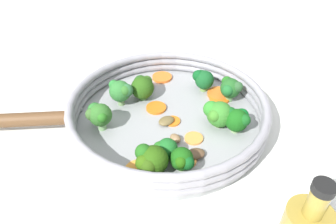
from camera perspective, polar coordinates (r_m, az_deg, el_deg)
name	(u,v)px	position (r m, az deg, el deg)	size (l,w,h in m)	color
ground_plane	(168,124)	(0.62, 0.00, -2.11)	(4.00, 4.00, 0.00)	silver
skillet	(168,121)	(0.61, 0.00, -1.61)	(0.35, 0.35, 0.01)	#939699
skillet_rim_wall	(168,109)	(0.59, 0.00, 0.55)	(0.36, 0.36, 0.04)	#94929B
skillet_handle	(14,120)	(0.65, -25.23, -1.28)	(0.03, 0.03, 0.20)	brown
skillet_rivet_left	(81,109)	(0.64, -14.98, 0.44)	(0.01, 0.01, 0.01)	#939699
skillet_rivet_right	(75,133)	(0.59, -15.82, -3.53)	(0.01, 0.01, 0.01)	#8F939D
carrot_slice_0	(188,161)	(0.53, 3.45, -8.50)	(0.03, 0.03, 0.00)	#F1933D
carrot_slice_1	(219,94)	(0.67, 8.82, 3.14)	(0.05, 0.05, 0.01)	orange
carrot_slice_2	(219,98)	(0.66, 8.94, 2.36)	(0.04, 0.04, 0.01)	orange
carrot_slice_3	(139,171)	(0.51, -5.05, -10.23)	(0.05, 0.05, 0.00)	orange
carrot_slice_4	(162,77)	(0.72, -1.05, 6.06)	(0.04, 0.04, 0.01)	orange
carrot_slice_5	(172,121)	(0.60, 0.79, -1.58)	(0.03, 0.03, 0.00)	orange
carrot_slice_6	(193,139)	(0.57, 4.33, -4.68)	(0.03, 0.03, 0.00)	orange
carrot_slice_7	(158,107)	(0.63, -1.79, 0.87)	(0.04, 0.04, 0.00)	orange
broccoli_floret_0	(182,160)	(0.50, 2.47, -8.37)	(0.04, 0.04, 0.04)	#85B25D
broccoli_floret_1	(230,88)	(0.65, 10.81, 4.13)	(0.04, 0.05, 0.05)	#71A060
broccoli_floret_2	(165,149)	(0.52, -0.48, -6.41)	(0.04, 0.03, 0.04)	#789457
broccoli_floret_3	(237,119)	(0.58, 11.96, -1.19)	(0.05, 0.05, 0.04)	#89AB6F
broccoli_floret_4	(143,86)	(0.65, -4.41, 4.49)	(0.05, 0.05, 0.05)	#5D9846
broccoli_floret_5	(203,79)	(0.67, 6.11, 5.76)	(0.04, 0.04, 0.04)	#6B9348
broccoli_floret_6	(121,91)	(0.63, -8.18, 3.67)	(0.04, 0.05, 0.05)	#70965B
broccoli_floret_7	(218,114)	(0.58, 8.66, -0.28)	(0.05, 0.05, 0.05)	#6C9249
broccoli_floret_8	(99,115)	(0.58, -11.97, -0.43)	(0.04, 0.05, 0.05)	#7CAF6E
broccoli_floret_9	(151,160)	(0.49, -3.06, -8.41)	(0.05, 0.05, 0.05)	#75934F
mushroom_piece_0	(148,85)	(0.69, -3.58, 4.63)	(0.03, 0.02, 0.01)	brown
mushroom_piece_1	(166,121)	(0.59, -0.28, -1.55)	(0.03, 0.02, 0.01)	brown
mushroom_piece_2	(195,154)	(0.53, 4.80, -7.28)	(0.03, 0.02, 0.01)	brown
mushroom_piece_3	(175,138)	(0.56, 1.29, -4.59)	(0.02, 0.02, 0.01)	olive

